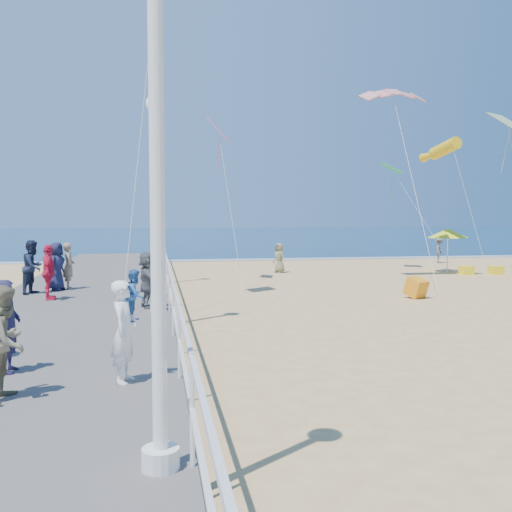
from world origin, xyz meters
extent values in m
plane|color=tan|center=(0.00, 0.00, 0.00)|extent=(160.00, 160.00, 0.00)
cube|color=#0C2B49|center=(0.00, 65.00, 0.01)|extent=(160.00, 90.00, 0.05)
cube|color=silver|center=(0.00, 20.50, 0.03)|extent=(160.00, 1.20, 0.04)
cube|color=#65605C|center=(-7.50, 0.00, 0.20)|extent=(5.00, 44.00, 0.40)
cube|color=white|center=(-5.05, 0.00, 1.45)|extent=(0.05, 42.00, 0.06)
cube|color=white|center=(-5.05, 0.00, 0.95)|extent=(0.05, 42.00, 0.04)
cylinder|color=white|center=(-5.35, -9.00, 0.50)|extent=(0.36, 0.36, 0.20)
cylinder|color=white|center=(-5.35, -9.00, 2.85)|extent=(0.14, 0.14, 4.70)
cylinder|color=white|center=(-5.35, 0.00, 0.50)|extent=(0.36, 0.36, 0.20)
cylinder|color=white|center=(-5.35, 0.00, 2.85)|extent=(0.14, 0.14, 4.70)
sphere|color=white|center=(-5.35, 0.00, 5.50)|extent=(0.44, 0.44, 0.44)
cylinder|color=white|center=(-5.35, 9.00, 0.50)|extent=(0.36, 0.36, 0.20)
cylinder|color=white|center=(-5.35, 9.00, 2.85)|extent=(0.14, 0.14, 4.70)
sphere|color=white|center=(-5.35, 9.00, 5.50)|extent=(0.44, 0.44, 0.44)
imported|color=white|center=(-5.83, -6.08, 1.13)|extent=(0.48, 0.61, 1.46)
imported|color=#2F67B2|center=(-5.68, -5.93, 1.63)|extent=(0.38, 0.43, 0.76)
imported|color=#1F1C3D|center=(-7.59, -5.24, 1.11)|extent=(0.36, 0.53, 1.42)
imported|color=#83785A|center=(-7.31, -6.56, 1.14)|extent=(0.69, 0.82, 1.49)
imported|color=red|center=(-8.36, 2.44, 1.18)|extent=(0.50, 0.96, 1.56)
imported|color=#1B1E3D|center=(-8.49, 4.54, 1.17)|extent=(0.68, 0.86, 1.54)
imported|color=slate|center=(-5.60, 0.59, 1.13)|extent=(0.72, 1.41, 1.46)
imported|color=gray|center=(-8.16, 4.81, 1.15)|extent=(0.48, 0.62, 1.50)
imported|color=#1A233A|center=(-9.06, 3.87, 1.22)|extent=(0.86, 0.96, 1.63)
imported|color=#555459|center=(10.89, 16.42, 0.77)|extent=(1.02, 1.15, 1.54)
imported|color=#7C7855|center=(0.51, 12.60, 0.72)|extent=(0.73, 0.84, 1.45)
cube|color=#E0540D|center=(3.22, 3.47, 0.30)|extent=(0.81, 0.88, 0.74)
cylinder|color=white|center=(8.59, 11.29, 0.90)|extent=(0.05, 0.05, 1.80)
cone|color=yellow|center=(8.59, 11.29, 1.91)|extent=(1.90, 1.90, 0.45)
cube|color=yellow|center=(10.41, 10.05, 0.20)|extent=(0.55, 0.55, 0.40)
cube|color=yellow|center=(9.00, 10.25, 0.20)|extent=(0.55, 0.55, 0.40)
cylinder|color=gold|center=(7.40, 9.56, 5.76)|extent=(1.03, 2.81, 1.11)
cube|color=#F4599E|center=(-2.78, 9.36, 6.28)|extent=(1.11, 1.37, 0.89)
cube|color=#19C1DB|center=(11.57, 11.34, 7.35)|extent=(2.02, 1.92, 0.91)
cube|color=#29C05F|center=(6.57, 13.47, 5.19)|extent=(1.33, 1.39, 0.50)
camera|label=1|loc=(-5.37, -14.30, 2.79)|focal=40.00mm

